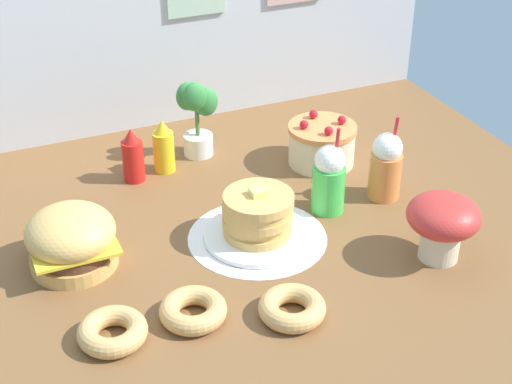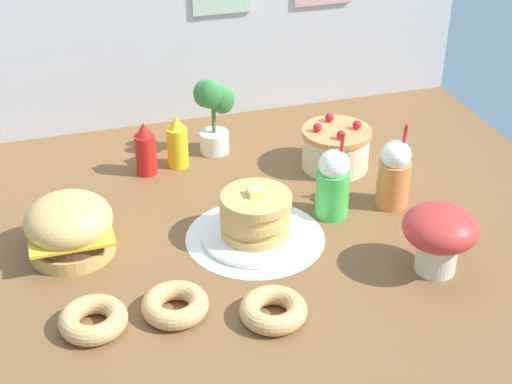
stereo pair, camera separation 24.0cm
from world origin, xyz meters
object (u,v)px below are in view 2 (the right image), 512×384
object	(u,v)px
pancake_stack	(255,218)
mustard_bottle	(177,143)
cream_soda_cup	(333,183)
potted_plant	(213,112)
layer_cake	(336,148)
burger	(69,227)
ketchup_bottle	(146,150)
mushroom_stool	(440,233)
orange_float_cup	(394,174)
donut_pink_glaze	(93,319)
donut_chocolate	(175,304)
donut_vanilla	(274,309)

from	to	relation	value
pancake_stack	mustard_bottle	bearing A→B (deg)	104.28
cream_soda_cup	potted_plant	world-z (taller)	potted_plant
mustard_bottle	layer_cake	bearing A→B (deg)	-17.76
burger	ketchup_bottle	xyz separation A→B (m)	(0.30, 0.42, 0.00)
mustard_bottle	potted_plant	size ratio (longest dim) A/B	0.66
burger	pancake_stack	size ratio (longest dim) A/B	0.78
cream_soda_cup	mushroom_stool	distance (m)	0.41
orange_float_cup	mushroom_stool	bearing A→B (deg)	-95.22
ketchup_bottle	cream_soda_cup	world-z (taller)	cream_soda_cup
donut_pink_glaze	potted_plant	world-z (taller)	potted_plant
pancake_stack	ketchup_bottle	bearing A→B (deg)	116.58
layer_cake	ketchup_bottle	bearing A→B (deg)	167.07
layer_cake	ketchup_bottle	size ratio (longest dim) A/B	1.25
ketchup_bottle	mushroom_stool	xyz separation A→B (m)	(0.71, -0.82, 0.04)
burger	mustard_bottle	bearing A→B (deg)	46.21
donut_chocolate	mushroom_stool	distance (m)	0.78
potted_plant	burger	bearing A→B (deg)	-138.67
pancake_stack	donut_pink_glaze	xyz separation A→B (m)	(-0.53, -0.28, -0.04)
layer_cake	donut_chocolate	bearing A→B (deg)	-138.53
ketchup_bottle	mushroom_stool	bearing A→B (deg)	-48.81
ketchup_bottle	donut_vanilla	world-z (taller)	ketchup_bottle
burger	donut_vanilla	world-z (taller)	burger
donut_pink_glaze	burger	bearing A→B (deg)	93.41
layer_cake	potted_plant	xyz separation A→B (m)	(-0.39, 0.24, 0.09)
layer_cake	potted_plant	size ratio (longest dim) A/B	0.82
layer_cake	donut_pink_glaze	size ratio (longest dim) A/B	1.34
pancake_stack	donut_chocolate	xyz separation A→B (m)	(-0.31, -0.28, -0.04)
donut_chocolate	ketchup_bottle	bearing A→B (deg)	85.75
donut_chocolate	cream_soda_cup	bearing A→B (deg)	30.13
mustard_bottle	mushroom_stool	bearing A→B (deg)	-54.62
layer_cake	mushroom_stool	world-z (taller)	mushroom_stool
cream_soda_cup	potted_plant	size ratio (longest dim) A/B	0.98
mustard_bottle	mushroom_stool	distance (m)	1.03
mustard_bottle	cream_soda_cup	bearing A→B (deg)	-48.51
orange_float_cup	donut_vanilla	distance (m)	0.72
burger	donut_pink_glaze	distance (m)	0.38
donut_pink_glaze	mushroom_stool	xyz separation A→B (m)	(0.99, -0.03, 0.10)
burger	donut_pink_glaze	size ratio (longest dim) A/B	1.43
mustard_bottle	donut_pink_glaze	world-z (taller)	mustard_bottle
layer_cake	mushroom_stool	bearing A→B (deg)	-85.55
ketchup_bottle	orange_float_cup	world-z (taller)	orange_float_cup
mushroom_stool	donut_pink_glaze	bearing A→B (deg)	178.28
ketchup_bottle	potted_plant	world-z (taller)	potted_plant
layer_cake	mustard_bottle	xyz separation A→B (m)	(-0.54, 0.17, 0.02)
potted_plant	mushroom_stool	xyz separation A→B (m)	(0.44, -0.90, -0.03)
pancake_stack	mushroom_stool	bearing A→B (deg)	-33.90
cream_soda_cup	donut_chocolate	xyz separation A→B (m)	(-0.59, -0.34, -0.09)
burger	mustard_bottle	distance (m)	0.61
donut_chocolate	pancake_stack	bearing A→B (deg)	42.19
donut_pink_glaze	potted_plant	xyz separation A→B (m)	(0.55, 0.87, 0.13)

